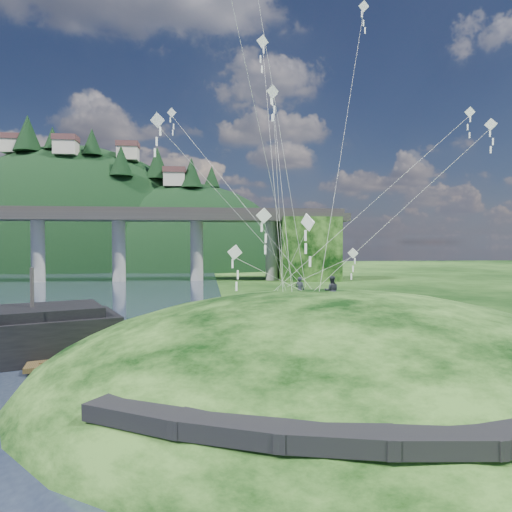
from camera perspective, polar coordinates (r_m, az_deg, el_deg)
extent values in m
plane|color=black|center=(25.10, -7.90, -16.65)|extent=(320.00, 320.00, 0.00)
ellipsoid|color=black|center=(28.44, 9.39, -17.61)|extent=(36.00, 32.00, 13.00)
cube|color=black|center=(17.01, -14.00, -18.56)|extent=(4.32, 3.62, 0.71)
cube|color=black|center=(15.34, -2.93, -20.58)|extent=(4.10, 2.97, 0.61)
cube|color=black|center=(14.90, 9.78, -21.32)|extent=(3.85, 2.37, 0.62)
cube|color=black|center=(15.59, 21.66, -20.52)|extent=(3.62, 1.83, 0.66)
cylinder|color=gray|center=(99.34, -25.61, 0.76)|extent=(2.60, 2.60, 13.00)
cylinder|color=gray|center=(95.38, -16.78, 0.82)|extent=(2.60, 2.60, 13.00)
cylinder|color=gray|center=(93.84, -7.42, 0.87)|extent=(2.60, 2.60, 13.00)
cylinder|color=gray|center=(94.84, 1.98, 0.89)|extent=(2.60, 2.60, 13.00)
cube|color=black|center=(96.22, 6.41, 0.89)|extent=(12.00, 11.00, 13.00)
ellipsoid|color=black|center=(155.85, -21.55, -3.50)|extent=(96.00, 68.00, 88.00)
ellipsoid|color=black|center=(143.05, -8.67, -5.47)|extent=(76.00, 56.00, 72.00)
cone|color=black|center=(150.66, -26.64, 13.56)|extent=(8.01, 8.01, 10.54)
cone|color=black|center=(147.65, -24.09, 13.31)|extent=(4.97, 4.97, 6.54)
cone|color=black|center=(142.52, -19.82, 13.29)|extent=(5.83, 5.83, 7.67)
cone|color=black|center=(134.84, -16.51, 11.35)|extent=(6.47, 6.47, 8.51)
cone|color=black|center=(140.45, -12.23, 11.26)|extent=(7.13, 7.13, 9.38)
cone|color=black|center=(134.39, -8.08, 10.27)|extent=(6.56, 6.56, 8.63)
cone|color=black|center=(139.86, -5.56, 9.86)|extent=(4.88, 4.88, 6.42)
cube|color=beige|center=(154.91, -28.00, 11.99)|extent=(6.00, 5.00, 4.00)
cube|color=brown|center=(155.42, -28.02, 12.97)|extent=(6.40, 5.40, 1.60)
cube|color=beige|center=(141.75, -22.66, 12.33)|extent=(6.00, 5.00, 4.00)
cube|color=brown|center=(142.28, -22.68, 13.40)|extent=(6.40, 5.40, 1.60)
cube|color=beige|center=(144.05, -15.71, 12.19)|extent=(6.00, 5.00, 4.00)
cube|color=brown|center=(144.57, -15.72, 13.24)|extent=(6.40, 5.40, 1.60)
cube|color=beige|center=(135.29, -10.16, 9.35)|extent=(6.00, 5.00, 4.00)
cube|color=brown|center=(135.67, -10.17, 10.48)|extent=(6.40, 5.40, 1.60)
cube|color=black|center=(34.89, -24.37, -6.26)|extent=(8.08, 7.48, 0.65)
cylinder|color=#2D2B2B|center=(34.67, -26.19, -3.98)|extent=(0.26, 0.26, 3.26)
cube|color=#372916|center=(31.11, -15.48, -12.31)|extent=(12.29, 4.46, 0.30)
cylinder|color=#372916|center=(31.32, -25.29, -12.73)|extent=(0.26, 0.26, 0.87)
cylinder|color=#372916|center=(31.13, -20.39, -12.76)|extent=(0.26, 0.26, 0.87)
cylinder|color=#372916|center=(31.16, -15.48, -12.70)|extent=(0.26, 0.26, 0.87)
cylinder|color=#372916|center=(31.41, -10.61, -12.55)|extent=(0.26, 0.26, 0.87)
cylinder|color=#372916|center=(31.87, -5.85, -12.32)|extent=(0.26, 0.26, 0.87)
imported|color=#262833|center=(28.69, 5.51, -2.59)|extent=(0.72, 0.67, 1.66)
imported|color=#262833|center=(27.73, 9.44, -2.46)|extent=(0.98, 0.83, 1.80)
cube|color=white|center=(36.22, 12.02, 0.35)|extent=(0.74, 0.50, 0.84)
cube|color=white|center=(36.24, 12.02, -0.61)|extent=(0.11, 0.05, 0.50)
cube|color=white|center=(36.27, 12.01, -1.56)|extent=(0.11, 0.05, 0.50)
cube|color=white|center=(36.31, 12.01, -2.52)|extent=(0.11, 0.05, 0.50)
cube|color=white|center=(41.77, 13.32, 28.11)|extent=(0.87, 0.22, 0.86)
cube|color=white|center=(41.50, 13.32, 27.35)|extent=(0.11, 0.04, 0.50)
cube|color=white|center=(41.24, 13.31, 26.58)|extent=(0.11, 0.04, 0.50)
cube|color=white|center=(40.99, 13.30, 25.80)|extent=(0.11, 0.04, 0.50)
cube|color=white|center=(30.66, 2.08, 19.91)|extent=(0.79, 0.26, 0.77)
cube|color=white|center=(30.49, 2.08, 18.91)|extent=(0.10, 0.04, 0.46)
cube|color=white|center=(30.33, 2.08, 17.90)|extent=(0.10, 0.04, 0.46)
cube|color=white|center=(30.18, 2.07, 16.89)|extent=(0.10, 0.04, 0.46)
cube|color=white|center=(34.16, 25.17, 15.98)|extent=(0.68, 0.18, 0.68)
cube|color=white|center=(34.05, 25.16, 15.18)|extent=(0.09, 0.02, 0.40)
cube|color=white|center=(33.93, 25.15, 14.38)|extent=(0.09, 0.02, 0.40)
cube|color=white|center=(33.83, 25.14, 13.58)|extent=(0.09, 0.02, 0.40)
cube|color=white|center=(20.73, 6.49, 4.20)|extent=(0.50, 0.72, 0.81)
cube|color=white|center=(20.71, 6.49, 2.57)|extent=(0.10, 0.09, 0.48)
cube|color=white|center=(20.71, 6.48, 0.93)|extent=(0.10, 0.09, 0.48)
cube|color=white|center=(20.73, 6.48, -0.70)|extent=(0.10, 0.09, 0.48)
cube|color=white|center=(33.95, 0.81, 25.24)|extent=(0.84, 0.25, 0.84)
cube|color=white|center=(33.71, 0.81, 24.29)|extent=(0.11, 0.07, 0.50)
cube|color=white|center=(33.49, 0.81, 23.33)|extent=(0.11, 0.07, 0.50)
cube|color=white|center=(33.27, 0.81, 22.36)|extent=(0.11, 0.07, 0.50)
cube|color=white|center=(26.12, -12.22, 16.25)|extent=(0.80, 0.30, 0.79)
cube|color=white|center=(25.98, -12.21, 15.01)|extent=(0.11, 0.02, 0.48)
cube|color=white|center=(25.85, -12.21, 13.76)|extent=(0.11, 0.02, 0.48)
cube|color=white|center=(25.74, -12.20, 12.49)|extent=(0.11, 0.02, 0.48)
cube|color=white|center=(34.01, -10.50, 17.22)|extent=(0.65, 0.19, 0.65)
cube|color=white|center=(33.88, -10.50, 16.46)|extent=(0.09, 0.02, 0.38)
cube|color=white|center=(33.77, -10.50, 15.69)|extent=(0.09, 0.02, 0.38)
cube|color=white|center=(33.66, -10.49, 14.91)|extent=(0.09, 0.02, 0.38)
cube|color=white|center=(19.10, -2.65, 0.46)|extent=(0.64, 0.26, 0.65)
cube|color=white|center=(19.11, -2.65, -0.96)|extent=(0.08, 0.07, 0.39)
cube|color=white|center=(19.14, -2.65, -2.38)|extent=(0.08, 0.07, 0.39)
cube|color=white|center=(19.18, -2.65, -3.80)|extent=(0.08, 0.07, 0.39)
cube|color=white|center=(29.51, 27.30, 14.42)|extent=(0.54, 0.46, 0.66)
cube|color=white|center=(29.40, 27.28, 13.51)|extent=(0.09, 0.05, 0.39)
cube|color=white|center=(29.31, 27.27, 12.60)|extent=(0.09, 0.05, 0.39)
cube|color=white|center=(29.22, 27.26, 11.67)|extent=(0.09, 0.05, 0.39)
cube|color=white|center=(24.60, 0.99, 5.07)|extent=(0.86, 0.21, 0.85)
cube|color=white|center=(24.57, 0.99, 3.65)|extent=(0.11, 0.04, 0.50)
cube|color=white|center=(24.56, 0.98, 2.23)|extent=(0.11, 0.04, 0.50)
cube|color=white|center=(24.56, 0.98, 0.81)|extent=(0.11, 0.04, 0.50)
cube|color=white|center=(32.74, 2.08, 19.70)|extent=(0.74, 0.40, 0.80)
cube|color=white|center=(32.57, 2.08, 18.74)|extent=(0.09, 0.08, 0.47)
cube|color=white|center=(32.41, 2.08, 17.77)|extent=(0.09, 0.08, 0.47)
cube|color=white|center=(32.26, 2.07, 16.80)|extent=(0.09, 0.08, 0.47)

